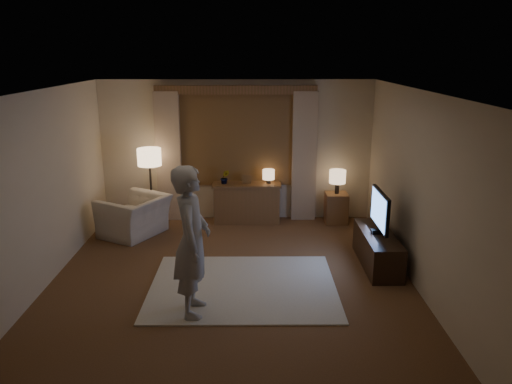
{
  "coord_description": "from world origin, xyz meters",
  "views": [
    {
      "loc": [
        0.31,
        -6.36,
        3.08
      ],
      "look_at": [
        0.35,
        0.6,
        1.11
      ],
      "focal_mm": 35.0,
      "sensor_mm": 36.0,
      "label": 1
    }
  ],
  "objects_px": {
    "sideboard": "(247,204)",
    "tv_stand": "(377,249)",
    "armchair": "(134,216)",
    "person": "(192,241)",
    "side_table": "(336,208)"
  },
  "relations": [
    {
      "from": "sideboard",
      "to": "tv_stand",
      "type": "height_order",
      "value": "sideboard"
    },
    {
      "from": "armchair",
      "to": "person",
      "type": "distance_m",
      "value": 3.07
    },
    {
      "from": "armchair",
      "to": "person",
      "type": "relative_size",
      "value": 0.57
    },
    {
      "from": "person",
      "to": "armchair",
      "type": "bearing_deg",
      "value": 25.77
    },
    {
      "from": "sideboard",
      "to": "tv_stand",
      "type": "xyz_separation_m",
      "value": [
        1.96,
        -1.99,
        -0.1
      ]
    },
    {
      "from": "side_table",
      "to": "tv_stand",
      "type": "height_order",
      "value": "side_table"
    },
    {
      "from": "person",
      "to": "sideboard",
      "type": "bearing_deg",
      "value": -10.48
    },
    {
      "from": "sideboard",
      "to": "tv_stand",
      "type": "relative_size",
      "value": 0.86
    },
    {
      "from": "armchair",
      "to": "tv_stand",
      "type": "distance_m",
      "value": 4.11
    },
    {
      "from": "sideboard",
      "to": "armchair",
      "type": "xyz_separation_m",
      "value": [
        -1.93,
        -0.68,
        -0.01
      ]
    },
    {
      "from": "sideboard",
      "to": "side_table",
      "type": "distance_m",
      "value": 1.66
    },
    {
      "from": "tv_stand",
      "to": "person",
      "type": "distance_m",
      "value": 3.0
    },
    {
      "from": "side_table",
      "to": "person",
      "type": "bearing_deg",
      "value": -124.08
    },
    {
      "from": "sideboard",
      "to": "side_table",
      "type": "height_order",
      "value": "sideboard"
    },
    {
      "from": "armchair",
      "to": "tv_stand",
      "type": "bearing_deg",
      "value": 100.61
    }
  ]
}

